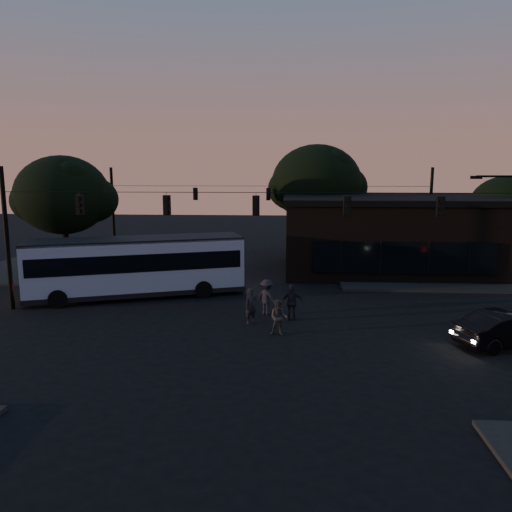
# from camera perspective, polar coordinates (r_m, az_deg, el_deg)

# --- Properties ---
(ground) EXTENTS (120.00, 120.00, 0.00)m
(ground) POSITION_cam_1_polar(r_m,az_deg,el_deg) (22.13, -0.66, -9.46)
(ground) COLOR black
(ground) RESTS_ON ground
(sidewalk_far_right) EXTENTS (14.00, 10.00, 0.15)m
(sidewalk_far_right) POSITION_cam_1_polar(r_m,az_deg,el_deg) (37.07, 19.90, -2.02)
(sidewalk_far_right) COLOR black
(sidewalk_far_right) RESTS_ON ground
(sidewalk_far_left) EXTENTS (14.00, 10.00, 0.15)m
(sidewalk_far_left) POSITION_cam_1_polar(r_m,az_deg,el_deg) (38.83, -20.10, -1.51)
(sidewalk_far_left) COLOR black
(sidewalk_far_left) RESTS_ON ground
(building) EXTENTS (15.40, 10.41, 5.40)m
(building) POSITION_cam_1_polar(r_m,az_deg,el_deg) (37.82, 14.94, 2.51)
(building) COLOR black
(building) RESTS_ON ground
(tree_behind) EXTENTS (7.60, 7.60, 9.43)m
(tree_behind) POSITION_cam_1_polar(r_m,az_deg,el_deg) (42.91, 6.94, 8.27)
(tree_behind) COLOR black
(tree_behind) RESTS_ON ground
(tree_right) EXTENTS (5.20, 5.20, 6.86)m
(tree_right) POSITION_cam_1_polar(r_m,az_deg,el_deg) (42.24, 26.62, 5.17)
(tree_right) COLOR black
(tree_right) RESTS_ON ground
(tree_left) EXTENTS (6.40, 6.40, 8.30)m
(tree_left) POSITION_cam_1_polar(r_m,az_deg,el_deg) (37.28, -21.22, 6.50)
(tree_left) COLOR black
(tree_left) RESTS_ON ground
(signal_rig_near) EXTENTS (26.24, 0.30, 7.50)m
(signal_rig_near) POSITION_cam_1_polar(r_m,az_deg,el_deg) (25.04, -0.00, 3.27)
(signal_rig_near) COLOR black
(signal_rig_near) RESTS_ON ground
(signal_rig_far) EXTENTS (26.24, 0.30, 7.50)m
(signal_rig_far) POSITION_cam_1_polar(r_m,az_deg,el_deg) (40.97, 1.42, 5.49)
(signal_rig_far) COLOR black
(signal_rig_far) RESTS_ON ground
(bus) EXTENTS (12.47, 6.73, 3.45)m
(bus) POSITION_cam_1_polar(r_m,az_deg,el_deg) (29.64, -13.46, -0.89)
(bus) COLOR #9AA3C4
(bus) RESTS_ON ground
(car) EXTENTS (4.81, 3.10, 1.50)m
(car) POSITION_cam_1_polar(r_m,az_deg,el_deg) (23.55, 26.91, -7.45)
(car) COLOR black
(car) RESTS_ON ground
(pedestrian_a) EXTENTS (0.75, 0.68, 1.73)m
(pedestrian_a) POSITION_cam_1_polar(r_m,az_deg,el_deg) (24.04, -0.56, -5.73)
(pedestrian_a) COLOR black
(pedestrian_a) RESTS_ON ground
(pedestrian_b) EXTENTS (0.86, 0.70, 1.64)m
(pedestrian_b) POSITION_cam_1_polar(r_m,az_deg,el_deg) (22.37, 2.60, -7.05)
(pedestrian_b) COLOR #34322F
(pedestrian_b) RESTS_ON ground
(pedestrian_c) EXTENTS (1.08, 0.47, 1.83)m
(pedestrian_c) POSITION_cam_1_polar(r_m,az_deg,el_deg) (24.53, 4.15, -5.30)
(pedestrian_c) COLOR black
(pedestrian_c) RESTS_ON ground
(pedestrian_d) EXTENTS (1.36, 1.26, 1.83)m
(pedestrian_d) POSITION_cam_1_polar(r_m,az_deg,el_deg) (25.45, 1.23, -4.72)
(pedestrian_d) COLOR black
(pedestrian_d) RESTS_ON ground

